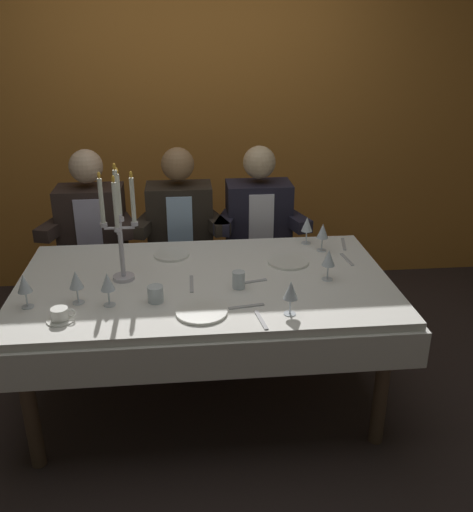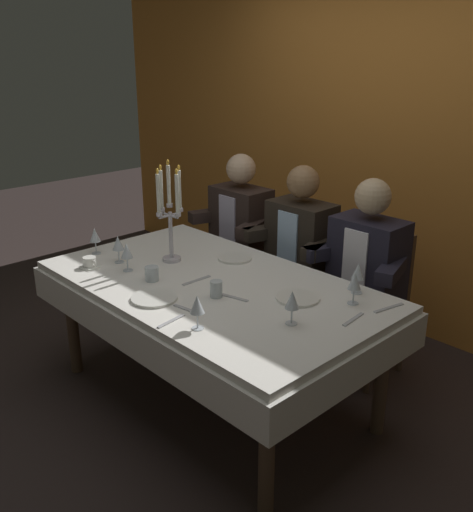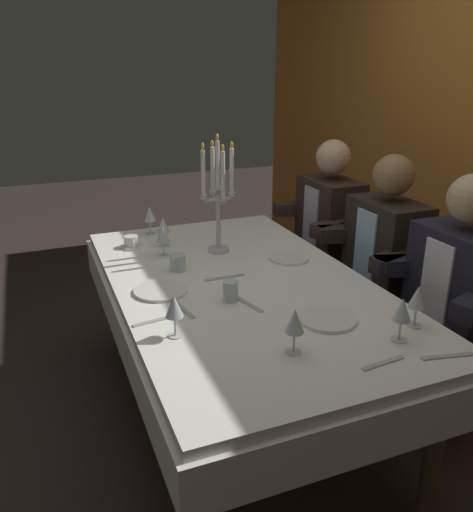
% 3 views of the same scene
% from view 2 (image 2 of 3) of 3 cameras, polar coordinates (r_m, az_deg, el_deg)
% --- Properties ---
extents(ground_plane, '(12.00, 12.00, 0.00)m').
position_cam_2_polar(ground_plane, '(3.45, -2.27, -14.00)').
color(ground_plane, '#322725').
extents(back_wall, '(6.00, 0.12, 2.70)m').
position_cam_2_polar(back_wall, '(4.18, 15.18, 11.41)').
color(back_wall, orange).
rests_on(back_wall, ground_plane).
extents(dining_table, '(1.94, 1.14, 0.74)m').
position_cam_2_polar(dining_table, '(3.14, -2.42, -4.59)').
color(dining_table, white).
rests_on(dining_table, ground_plane).
extents(candelabra, '(0.19, 0.19, 0.61)m').
position_cam_2_polar(candelabra, '(3.33, -6.68, 4.22)').
color(candelabra, silver).
rests_on(candelabra, dining_table).
extents(dinner_plate_0, '(0.24, 0.24, 0.01)m').
position_cam_2_polar(dinner_plate_0, '(2.91, -8.22, -4.17)').
color(dinner_plate_0, white).
rests_on(dinner_plate_0, dining_table).
extents(dinner_plate_1, '(0.23, 0.23, 0.01)m').
position_cam_2_polar(dinner_plate_1, '(2.90, 6.14, -4.17)').
color(dinner_plate_1, white).
rests_on(dinner_plate_1, dining_table).
extents(dinner_plate_2, '(0.20, 0.20, 0.01)m').
position_cam_2_polar(dinner_plate_2, '(3.42, -0.18, -0.20)').
color(dinner_plate_2, white).
rests_on(dinner_plate_2, dining_table).
extents(wine_glass_0, '(0.07, 0.07, 0.16)m').
position_cam_2_polar(wine_glass_0, '(3.58, -13.98, 2.00)').
color(wine_glass_0, silver).
rests_on(wine_glass_0, dining_table).
extents(wine_glass_1, '(0.07, 0.07, 0.16)m').
position_cam_2_polar(wine_glass_1, '(3.40, -11.76, 1.19)').
color(wine_glass_1, silver).
rests_on(wine_glass_1, dining_table).
extents(wine_glass_2, '(0.07, 0.07, 0.16)m').
position_cam_2_polar(wine_glass_2, '(3.26, -10.93, 0.43)').
color(wine_glass_2, silver).
rests_on(wine_glass_2, dining_table).
extents(wine_glass_3, '(0.07, 0.07, 0.16)m').
position_cam_2_polar(wine_glass_3, '(2.60, 5.59, -4.47)').
color(wine_glass_3, silver).
rests_on(wine_glass_3, dining_table).
extents(wine_glass_4, '(0.07, 0.07, 0.16)m').
position_cam_2_polar(wine_glass_4, '(2.85, 11.72, -2.59)').
color(wine_glass_4, silver).
rests_on(wine_glass_4, dining_table).
extents(wine_glass_5, '(0.07, 0.07, 0.16)m').
position_cam_2_polar(wine_glass_5, '(2.98, 12.06, -1.61)').
color(wine_glass_5, silver).
rests_on(wine_glass_5, dining_table).
extents(wine_glass_6, '(0.07, 0.07, 0.16)m').
position_cam_2_polar(wine_glass_6, '(2.55, -3.96, -4.96)').
color(wine_glass_6, silver).
rests_on(wine_glass_6, dining_table).
extents(water_tumbler_0, '(0.07, 0.07, 0.08)m').
position_cam_2_polar(water_tumbler_0, '(3.13, -8.46, -1.76)').
color(water_tumbler_0, silver).
rests_on(water_tumbler_0, dining_table).
extents(water_tumbler_1, '(0.06, 0.06, 0.09)m').
position_cam_2_polar(water_tumbler_1, '(2.90, -2.04, -3.32)').
color(water_tumbler_1, silver).
rests_on(water_tumbler_1, dining_table).
extents(coffee_cup_0, '(0.13, 0.12, 0.06)m').
position_cam_2_polar(coffee_cup_0, '(3.40, -14.46, -0.65)').
color(coffee_cup_0, white).
rests_on(coffee_cup_0, dining_table).
extents(fork_0, '(0.04, 0.17, 0.01)m').
position_cam_2_polar(fork_0, '(2.73, 11.59, -6.22)').
color(fork_0, '#B7B7BC').
rests_on(fork_0, dining_table).
extents(spoon_1, '(0.04, 0.17, 0.01)m').
position_cam_2_polar(spoon_1, '(2.68, -6.56, -6.49)').
color(spoon_1, '#B7B7BC').
rests_on(spoon_1, dining_table).
extents(spoon_2, '(0.17, 0.06, 0.01)m').
position_cam_2_polar(spoon_2, '(2.90, -0.30, -4.15)').
color(spoon_2, '#B7B7BC').
rests_on(spoon_2, dining_table).
extents(knife_3, '(0.06, 0.19, 0.01)m').
position_cam_2_polar(knife_3, '(2.88, 14.99, -5.03)').
color(knife_3, '#B7B7BC').
rests_on(knife_3, dining_table).
extents(fork_4, '(0.17, 0.04, 0.01)m').
position_cam_2_polar(fork_4, '(2.78, -4.99, -5.33)').
color(fork_4, '#B7B7BC').
rests_on(fork_4, dining_table).
extents(knife_5, '(0.02, 0.19, 0.01)m').
position_cam_2_polar(knife_5, '(3.11, -4.03, -2.45)').
color(knife_5, '#B7B7BC').
rests_on(knife_5, dining_table).
extents(seated_diner_0, '(0.63, 0.48, 1.24)m').
position_cam_2_polar(seated_diner_0, '(4.14, 0.50, 3.30)').
color(seated_diner_0, brown).
rests_on(seated_diner_0, ground_plane).
extents(seated_diner_1, '(0.63, 0.48, 1.24)m').
position_cam_2_polar(seated_diner_1, '(3.77, 6.49, 1.47)').
color(seated_diner_1, brown).
rests_on(seated_diner_1, ground_plane).
extents(seated_diner_2, '(0.63, 0.48, 1.24)m').
position_cam_2_polar(seated_diner_2, '(3.48, 13.02, -0.55)').
color(seated_diner_2, brown).
rests_on(seated_diner_2, ground_plane).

